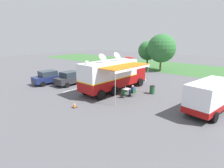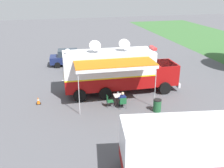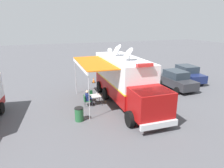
% 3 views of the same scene
% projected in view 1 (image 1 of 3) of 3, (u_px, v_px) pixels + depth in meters
% --- Properties ---
extents(ground_plane, '(100.00, 100.00, 0.00)m').
position_uv_depth(ground_plane, '(109.00, 92.00, 21.14)').
color(ground_plane, '#515156').
extents(grass_verge, '(80.00, 14.00, 0.01)m').
position_uv_depth(grass_verge, '(180.00, 68.00, 36.88)').
color(grass_verge, '#386633').
rests_on(grass_verge, ground).
extents(lot_stripe, '(0.28, 4.80, 0.01)m').
position_uv_depth(lot_stripe, '(80.00, 88.00, 22.59)').
color(lot_stripe, silver).
rests_on(lot_stripe, ground).
extents(command_truck, '(5.05, 9.57, 4.53)m').
position_uv_depth(command_truck, '(114.00, 74.00, 21.15)').
color(command_truck, '#9E0F0F').
rests_on(command_truck, ground).
extents(folding_table, '(0.83, 0.83, 0.73)m').
position_uv_depth(folding_table, '(127.00, 89.00, 19.68)').
color(folding_table, silver).
rests_on(folding_table, ground).
extents(water_bottle, '(0.07, 0.07, 0.22)m').
position_uv_depth(water_bottle, '(126.00, 88.00, 19.67)').
color(water_bottle, silver).
rests_on(water_bottle, folding_table).
extents(folding_chair_at_table, '(0.50, 0.50, 0.87)m').
position_uv_depth(folding_chair_at_table, '(133.00, 92.00, 19.27)').
color(folding_chair_at_table, '#19562D').
rests_on(folding_chair_at_table, ground).
extents(folding_chair_beside_table, '(0.50, 0.50, 0.87)m').
position_uv_depth(folding_chair_beside_table, '(124.00, 93.00, 18.94)').
color(folding_chair_beside_table, '#19562D').
rests_on(folding_chair_beside_table, ground).
extents(seated_responder, '(0.67, 0.56, 1.25)m').
position_uv_depth(seated_responder, '(132.00, 90.00, 19.36)').
color(seated_responder, navy).
rests_on(seated_responder, ground).
extents(trash_bin, '(0.57, 0.57, 0.91)m').
position_uv_depth(trash_bin, '(152.00, 90.00, 20.29)').
color(trash_bin, '#235B33').
rests_on(trash_bin, ground).
extents(traffic_cone, '(0.36, 0.36, 0.58)m').
position_uv_depth(traffic_cone, '(74.00, 105.00, 16.37)').
color(traffic_cone, black).
rests_on(traffic_cone, ground).
extents(support_truck, '(3.14, 7.04, 2.70)m').
position_uv_depth(support_truck, '(213.00, 96.00, 15.27)').
color(support_truck, white).
rests_on(support_truck, ground).
extents(car_behind_truck, '(2.28, 4.33, 1.76)m').
position_uv_depth(car_behind_truck, '(49.00, 77.00, 24.53)').
color(car_behind_truck, navy).
rests_on(car_behind_truck, ground).
extents(car_far_corner, '(2.07, 4.23, 1.76)m').
position_uv_depth(car_far_corner, '(70.00, 78.00, 24.05)').
color(car_far_corner, '#2D2D33').
rests_on(car_far_corner, ground).
extents(tree_far_left, '(3.76, 3.76, 5.31)m').
position_uv_depth(tree_far_left, '(148.00, 51.00, 36.24)').
color(tree_far_left, brown).
rests_on(tree_far_left, ground).
extents(tree_left_of_centre, '(5.09, 5.09, 6.64)m').
position_uv_depth(tree_left_of_centre, '(161.00, 48.00, 32.91)').
color(tree_left_of_centre, brown).
rests_on(tree_left_of_centre, ground).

